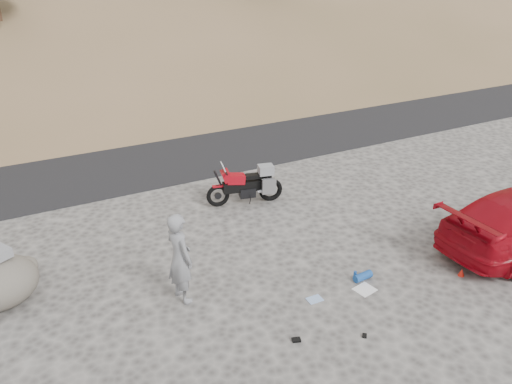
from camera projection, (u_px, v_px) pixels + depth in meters
ground at (272, 273)px, 11.19m from camera, size 140.00×140.00×0.00m
road at (152, 149)px, 18.38m from camera, size 120.00×7.00×0.05m
motorcycle at (248, 185)px, 14.13m from camera, size 2.20×0.93×1.32m
man at (183, 298)px, 10.38m from camera, size 0.61×0.80×1.97m
small_rock at (21, 267)px, 11.01m from camera, size 0.90×0.86×0.43m
gear_white_cloth at (365, 290)px, 10.62m from camera, size 0.48×0.44×0.01m
gear_blue_mat at (363, 276)px, 10.92m from camera, size 0.45×0.21×0.18m
gear_bottle at (355, 275)px, 10.95m from camera, size 0.08×0.08×0.19m
gear_funnel at (462, 272)px, 11.05m from camera, size 0.15×0.15×0.18m
gear_glove_a at (296, 340)px, 9.21m from camera, size 0.19×0.16×0.05m
gear_glove_b at (364, 336)px, 9.31m from camera, size 0.13×0.14×0.04m
gear_blue_cloth at (315, 299)px, 10.32m from camera, size 0.33×0.24×0.01m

